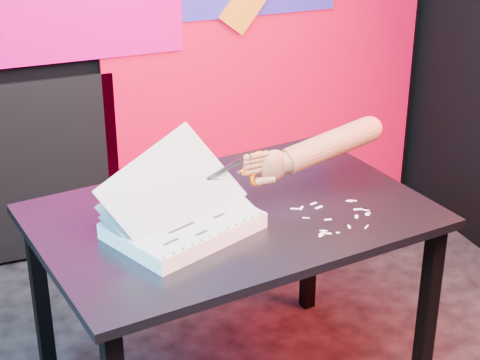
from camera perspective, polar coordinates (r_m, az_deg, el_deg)
name	(u,v)px	position (r m, az deg, el deg)	size (l,w,h in m)	color
room	(261,50)	(2.17, 1.54, 9.23)	(3.01, 3.01, 2.71)	black
backdrop	(146,51)	(3.63, -6.67, 9.09)	(2.88, 0.05, 2.08)	#EF022A
work_table	(232,235)	(2.63, -0.56, -3.96)	(1.35, 1.00, 0.75)	black
printout_stack	(183,224)	(2.46, -4.08, -3.13)	(0.52, 0.45, 0.31)	silver
scissors	(255,170)	(2.57, 1.04, 0.73)	(0.22, 0.03, 0.12)	#A9AAAC
hand_forearm	(321,148)	(2.67, 5.75, 2.27)	(0.51, 0.12, 0.16)	brown
paper_clippings	(334,216)	(2.59, 6.71, -2.54)	(0.24, 0.23, 0.00)	silver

